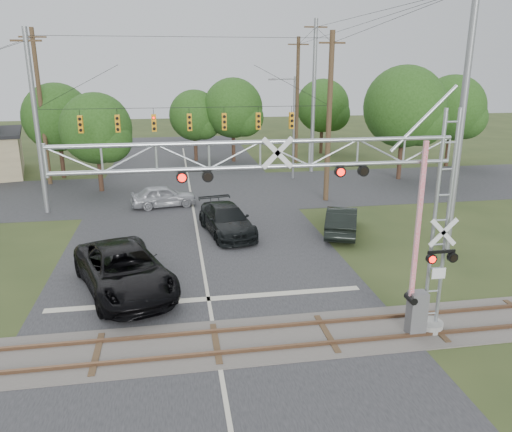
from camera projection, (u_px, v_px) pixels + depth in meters
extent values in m
plane|color=#2C3A1B|center=(222.00, 378.00, 15.45)|extent=(160.00, 160.00, 0.00)
cube|color=#262628|center=(202.00, 259.00, 24.88)|extent=(14.00, 90.00, 0.02)
cube|color=#262628|center=(190.00, 192.00, 38.09)|extent=(90.00, 12.00, 0.02)
cube|color=#544C48|center=(216.00, 344.00, 17.33)|extent=(90.00, 3.20, 0.05)
cube|color=brown|center=(218.00, 353.00, 16.63)|extent=(90.00, 0.12, 0.14)
cube|color=brown|center=(214.00, 331.00, 17.99)|extent=(90.00, 0.12, 0.14)
cylinder|color=gray|center=(429.00, 326.00, 18.23)|extent=(1.00, 1.00, 0.33)
cube|color=silver|center=(439.00, 273.00, 17.26)|extent=(0.50, 0.03, 0.39)
cube|color=#5E5E60|center=(417.00, 314.00, 17.72)|extent=(0.61, 0.50, 1.66)
cube|color=red|center=(418.00, 223.00, 16.70)|extent=(0.16, 0.10, 5.55)
cylinder|color=gray|center=(37.00, 124.00, 31.15)|extent=(0.32, 0.32, 11.50)
cylinder|color=#463320|center=(329.00, 119.00, 34.15)|extent=(0.36, 0.36, 11.50)
cylinder|color=black|center=(189.00, 108.00, 32.39)|extent=(19.00, 0.03, 0.03)
cube|color=orange|center=(81.00, 124.00, 31.58)|extent=(0.30, 0.30, 1.10)
cube|color=orange|center=(118.00, 124.00, 31.94)|extent=(0.30, 0.30, 1.10)
cube|color=orange|center=(154.00, 123.00, 32.31)|extent=(0.30, 0.30, 1.10)
cube|color=orange|center=(190.00, 122.00, 32.67)|extent=(0.30, 0.30, 1.10)
cube|color=orange|center=(224.00, 122.00, 33.03)|extent=(0.30, 0.30, 1.10)
cube|color=orange|center=(258.00, 121.00, 33.39)|extent=(0.30, 0.30, 1.10)
cube|color=orange|center=(291.00, 120.00, 33.75)|extent=(0.30, 0.30, 1.10)
imported|color=black|center=(124.00, 270.00, 21.17)|extent=(5.29, 7.57, 1.92)
imported|color=black|center=(227.00, 220.00, 28.49)|extent=(3.28, 5.98, 1.64)
imported|color=#9B9DA2|center=(163.00, 196.00, 34.00)|extent=(4.60, 2.47, 1.49)
imported|color=black|center=(342.00, 220.00, 28.51)|extent=(3.30, 5.12, 1.59)
cylinder|color=gray|center=(294.00, 129.00, 41.45)|extent=(0.19, 0.19, 8.43)
cylinder|color=gray|center=(284.00, 79.00, 40.13)|extent=(1.87, 0.11, 0.11)
cube|color=#5E5E60|center=(272.00, 79.00, 40.00)|extent=(0.56, 0.23, 0.14)
cylinder|color=#463320|center=(41.00, 109.00, 38.93)|extent=(0.34, 0.34, 12.03)
cube|color=#463320|center=(32.00, 37.00, 37.38)|extent=(2.00, 0.12, 0.12)
cylinder|color=gray|center=(314.00, 98.00, 43.45)|extent=(0.34, 0.34, 13.06)
cube|color=#463320|center=(316.00, 27.00, 41.76)|extent=(2.00, 0.12, 0.12)
cylinder|color=gray|center=(461.00, 121.00, 24.21)|extent=(0.34, 0.34, 13.39)
cylinder|color=#463320|center=(297.00, 102.00, 48.04)|extent=(0.34, 0.34, 11.85)
cube|color=#463320|center=(298.00, 44.00, 46.53)|extent=(2.00, 0.12, 0.12)
cylinder|color=#39251A|center=(62.00, 157.00, 42.48)|extent=(0.36, 0.36, 3.65)
sphere|color=#204313|center=(57.00, 117.00, 41.52)|extent=(5.64, 5.64, 5.64)
cylinder|color=#39251A|center=(100.00, 169.00, 37.90)|extent=(0.36, 0.36, 3.41)
sphere|color=#204313|center=(96.00, 128.00, 37.00)|extent=(5.27, 5.27, 5.27)
cylinder|color=#39251A|center=(196.00, 145.00, 50.17)|extent=(0.36, 0.36, 3.23)
sphere|color=#204313|center=(195.00, 115.00, 49.31)|extent=(4.98, 4.98, 4.98)
cylinder|color=#39251A|center=(233.00, 143.00, 49.67)|extent=(0.36, 0.36, 3.75)
sphere|color=#204313|center=(233.00, 108.00, 48.68)|extent=(5.80, 5.80, 5.80)
cylinder|color=#39251A|center=(321.00, 137.00, 54.37)|extent=(0.36, 0.36, 3.65)
sphere|color=#204313|center=(323.00, 106.00, 53.41)|extent=(5.63, 5.63, 5.63)
cylinder|color=#39251A|center=(400.00, 154.00, 41.82)|extent=(0.36, 0.36, 4.29)
sphere|color=#204313|center=(404.00, 107.00, 40.69)|extent=(6.64, 6.64, 6.64)
cylinder|color=#39251A|center=(448.00, 146.00, 47.44)|extent=(0.36, 0.36, 3.90)
sphere|color=#204313|center=(452.00, 108.00, 46.41)|extent=(6.03, 6.03, 6.03)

